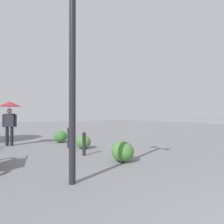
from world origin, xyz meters
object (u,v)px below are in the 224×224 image
lamppost (72,45)px  bollard_near (84,143)px  pedestrian (10,111)px  bollard_mid (69,137)px

lamppost → bollard_near: (2.34, -1.53, -2.51)m
pedestrian → bollard_near: bearing=-155.5°
lamppost → bollard_mid: size_ratio=5.09×
bollard_mid → lamppost: bearing=157.1°
lamppost → pedestrian: bearing=2.2°
lamppost → bollard_mid: lamppost is taller
bollard_near → bollard_mid: (1.77, -0.20, 0.02)m
bollard_near → bollard_mid: bollard_mid is taller
bollard_mid → pedestrian: bearing=43.1°
lamppost → bollard_mid: (4.12, -1.74, -2.48)m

